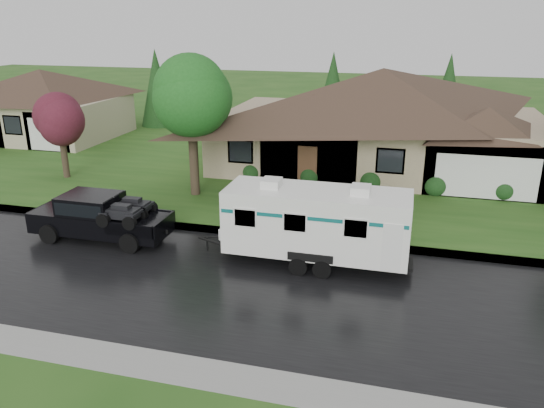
{
  "coord_description": "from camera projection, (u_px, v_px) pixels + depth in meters",
  "views": [
    {
      "loc": [
        3.74,
        -16.89,
        8.43
      ],
      "look_at": [
        -1.26,
        2.0,
        1.52
      ],
      "focal_mm": 35.0,
      "sensor_mm": 36.0,
      "label": 1
    }
  ],
  "objects": [
    {
      "name": "ground",
      "position": [
        292.0,
        265.0,
        19.11
      ],
      "size": [
        140.0,
        140.0,
        0.0
      ],
      "primitive_type": "plane",
      "color": "#255019",
      "rests_on": "ground"
    },
    {
      "name": "road",
      "position": [
        278.0,
        291.0,
        17.28
      ],
      "size": [
        140.0,
        8.0,
        0.01
      ],
      "primitive_type": "cube",
      "color": "black",
      "rests_on": "ground"
    },
    {
      "name": "curb",
      "position": [
        304.0,
        239.0,
        21.13
      ],
      "size": [
        140.0,
        0.5,
        0.15
      ],
      "primitive_type": "cube",
      "color": "gray",
      "rests_on": "ground"
    },
    {
      "name": "lawn",
      "position": [
        345.0,
        160.0,
        32.75
      ],
      "size": [
        140.0,
        26.0,
        0.15
      ],
      "primitive_type": "cube",
      "color": "#255019",
      "rests_on": "ground"
    },
    {
      "name": "house_main",
      "position": [
        386.0,
        108.0,
        29.97
      ],
      "size": [
        19.44,
        10.8,
        6.9
      ],
      "color": "#9C8569",
      "rests_on": "lawn"
    },
    {
      "name": "house_far",
      "position": [
        44.0,
        98.0,
        37.82
      ],
      "size": [
        10.8,
        8.64,
        5.8
      ],
      "color": "tan",
      "rests_on": "lawn"
    },
    {
      "name": "tree_left_green",
      "position": [
        191.0,
        97.0,
        24.69
      ],
      "size": [
        4.14,
        4.14,
        6.84
      ],
      "color": "#382B1E",
      "rests_on": "lawn"
    },
    {
      "name": "tree_red",
      "position": [
        60.0,
        122.0,
        28.05
      ],
      "size": [
        2.65,
        2.65,
        4.38
      ],
      "color": "#382B1E",
      "rests_on": "lawn"
    },
    {
      "name": "shrub_row",
      "position": [
        371.0,
        179.0,
        26.88
      ],
      "size": [
        13.6,
        1.0,
        1.0
      ],
      "color": "#143814",
      "rests_on": "lawn"
    },
    {
      "name": "pickup_truck",
      "position": [
        98.0,
        216.0,
        21.04
      ],
      "size": [
        5.52,
        2.1,
        1.84
      ],
      "color": "black",
      "rests_on": "ground"
    },
    {
      "name": "travel_trailer",
      "position": [
        317.0,
        221.0,
        18.7
      ],
      "size": [
        6.81,
        2.39,
        3.06
      ],
      "color": "white",
      "rests_on": "ground"
    }
  ]
}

